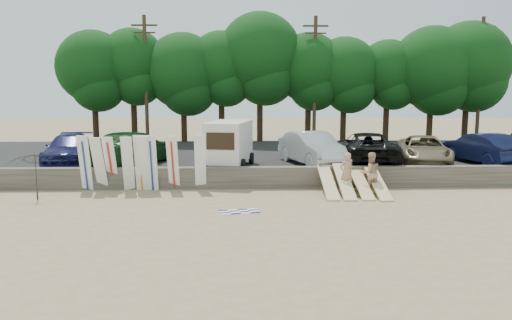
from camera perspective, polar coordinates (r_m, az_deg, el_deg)
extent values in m
plane|color=tan|center=(20.70, 7.66, -4.77)|extent=(120.00, 120.00, 0.00)
cube|color=#6B6356|center=(23.51, 6.47, -1.96)|extent=(44.00, 0.50, 1.00)
cube|color=#282828|center=(30.88, 4.45, 0.19)|extent=(44.00, 14.50, 0.70)
cylinder|color=#382616|center=(38.58, -17.87, 4.70)|extent=(0.44, 0.44, 3.72)
sphere|color=#164E16|center=(38.56, -18.11, 10.09)|extent=(5.29, 5.29, 5.29)
cylinder|color=#382616|center=(38.35, -13.76, 5.03)|extent=(0.44, 0.44, 3.97)
sphere|color=#164E16|center=(38.35, -13.95, 10.82)|extent=(4.93, 4.93, 4.93)
cylinder|color=#382616|center=(37.78, -8.23, 4.80)|extent=(0.44, 0.44, 3.53)
sphere|color=#164E16|center=(37.75, -8.34, 10.03)|extent=(5.64, 5.64, 5.64)
cylinder|color=#382616|center=(37.57, -3.95, 5.11)|extent=(0.44, 0.44, 3.88)
sphere|color=#164E16|center=(37.57, -4.00, 10.88)|extent=(4.88, 4.88, 4.88)
cylinder|color=#382616|center=(37.57, 0.44, 5.50)|extent=(0.44, 0.44, 4.37)
sphere|color=#164E16|center=(37.62, 0.45, 12.01)|extent=(6.17, 6.17, 6.17)
cylinder|color=#382616|center=(37.91, 5.96, 4.98)|extent=(0.44, 0.44, 3.70)
sphere|color=#164E16|center=(37.89, 6.04, 10.45)|extent=(5.18, 5.18, 5.18)
cylinder|color=#382616|center=(38.32, 9.94, 4.80)|extent=(0.44, 0.44, 3.52)
sphere|color=#164E16|center=(38.28, 10.06, 9.94)|extent=(5.12, 5.12, 5.12)
cylinder|color=#382616|center=(39.18, 14.64, 4.76)|extent=(0.44, 0.44, 3.57)
sphere|color=#164E16|center=(39.14, 14.82, 9.86)|extent=(4.59, 4.59, 4.59)
cylinder|color=#382616|center=(39.75, 19.25, 4.71)|extent=(0.44, 0.44, 3.70)
sphere|color=#164E16|center=(39.73, 19.49, 9.93)|extent=(6.11, 6.11, 6.11)
cylinder|color=#382616|center=(40.96, 22.81, 4.79)|extent=(0.44, 0.44, 3.94)
sphere|color=#164E16|center=(40.97, 23.11, 10.16)|extent=(6.16, 6.16, 6.16)
cylinder|color=#473321|center=(36.50, -12.47, 8.87)|extent=(0.26, 0.26, 9.00)
cube|color=#473321|center=(36.76, -12.66, 14.80)|extent=(1.80, 0.12, 0.12)
cube|color=#473321|center=(36.70, -12.63, 14.03)|extent=(1.50, 0.10, 0.10)
cylinder|color=#473321|center=(36.31, 6.74, 9.01)|extent=(0.26, 0.26, 9.00)
cube|color=#473321|center=(36.57, 6.84, 14.97)|extent=(1.80, 0.12, 0.12)
cube|color=#473321|center=(36.52, 6.82, 14.20)|extent=(1.50, 0.10, 0.10)
cylinder|color=#473321|center=(39.91, 24.22, 8.28)|extent=(0.26, 0.26, 9.00)
cube|color=#473321|center=(40.15, 24.54, 13.70)|extent=(1.80, 0.12, 0.12)
cube|color=#473321|center=(40.10, 24.49, 12.99)|extent=(1.50, 0.10, 0.10)
cube|color=silver|center=(25.09, -3.12, 2.17)|extent=(2.48, 3.87, 1.97)
cube|color=black|center=(23.32, -4.11, 2.15)|extent=(1.32, 0.31, 0.81)
cylinder|color=black|center=(24.32, -5.87, -0.43)|extent=(0.29, 0.62, 0.59)
cylinder|color=black|center=(23.89, -1.52, -0.54)|extent=(0.29, 0.62, 0.59)
cylinder|color=black|center=(26.55, -4.53, 0.30)|extent=(0.29, 0.62, 0.59)
cylinder|color=black|center=(26.16, -0.53, 0.21)|extent=(0.29, 0.62, 0.59)
imported|color=#141849|center=(28.04, -20.55, 1.17)|extent=(2.77, 5.43, 1.51)
imported|color=black|center=(26.63, -13.97, 1.34)|extent=(4.28, 6.41, 1.73)
imported|color=#B1B2B7|center=(25.90, 6.47, 1.32)|extent=(3.25, 5.47, 1.70)
imported|color=black|center=(26.91, 12.53, 1.36)|extent=(3.36, 6.16, 1.64)
imported|color=#7F7250|center=(27.60, 18.64, 1.10)|extent=(3.56, 5.65, 1.45)
imported|color=#0E1434|center=(28.85, 24.37, 1.25)|extent=(2.77, 5.15, 1.61)
cube|color=white|center=(23.71, -18.96, -0.35)|extent=(0.52, 0.59, 2.56)
cube|color=white|center=(23.48, -17.50, -0.45)|extent=(0.61, 0.92, 2.49)
cube|color=white|center=(23.52, -16.26, -0.38)|extent=(0.57, 0.88, 2.50)
cube|color=white|center=(23.12, -14.43, -0.43)|extent=(0.56, 0.82, 2.51)
cube|color=white|center=(23.05, -13.07, -0.34)|extent=(0.52, 0.54, 2.57)
cube|color=white|center=(22.98, -12.79, -0.40)|extent=(0.57, 0.72, 2.54)
cube|color=white|center=(22.95, -11.86, -0.35)|extent=(0.50, 0.56, 2.56)
cube|color=white|center=(22.86, -9.47, -0.36)|extent=(0.55, 0.73, 2.53)
cube|color=white|center=(22.78, -6.39, -0.29)|extent=(0.51, 0.57, 2.56)
cube|color=beige|center=(22.11, 8.25, -2.53)|extent=(0.56, 2.85, 1.08)
cube|color=beige|center=(22.18, 10.04, -2.40)|extent=(0.56, 2.81, 1.18)
cube|color=beige|center=(22.42, 11.93, -2.65)|extent=(0.56, 2.89, 0.94)
cube|color=beige|center=(22.42, 13.77, -2.62)|extent=(0.56, 2.87, 1.01)
imported|color=tan|center=(22.30, 10.27, -1.49)|extent=(0.78, 0.65, 1.84)
imported|color=tan|center=(22.49, 12.93, -1.47)|extent=(0.99, 0.82, 1.85)
cube|color=#258933|center=(23.00, 12.34, -3.18)|extent=(0.38, 0.30, 0.32)
cube|color=#D15A18|center=(23.57, 13.30, -3.07)|extent=(0.38, 0.35, 0.22)
plane|color=white|center=(18.92, -1.94, -5.91)|extent=(1.76, 1.76, 0.00)
imported|color=black|center=(22.59, -23.74, -1.73)|extent=(3.04, 3.03, 1.99)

